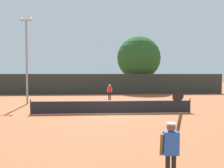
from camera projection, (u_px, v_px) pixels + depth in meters
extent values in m
plane|color=#9E5633|center=(112.00, 114.00, 17.22)|extent=(120.00, 120.00, 0.00)
cube|color=#232328|center=(112.00, 107.00, 17.20)|extent=(11.52, 0.03, 0.91)
cube|color=white|center=(112.00, 101.00, 17.18)|extent=(11.52, 0.04, 0.06)
cylinder|color=#333338|center=(31.00, 107.00, 16.83)|extent=(0.08, 0.08, 1.07)
cylinder|color=#333338|center=(190.00, 106.00, 17.56)|extent=(0.08, 0.08, 1.07)
cube|color=#2D332D|center=(105.00, 84.00, 33.47)|extent=(33.97, 0.12, 2.83)
cube|color=blue|center=(171.00, 143.00, 6.10)|extent=(0.38, 0.22, 0.60)
sphere|color=brown|center=(171.00, 127.00, 6.09)|extent=(0.23, 0.23, 0.23)
cylinder|color=white|center=(171.00, 124.00, 6.08)|extent=(0.24, 0.24, 0.04)
cylinder|color=brown|center=(162.00, 144.00, 6.09)|extent=(0.09, 0.17, 0.57)
cylinder|color=brown|center=(179.00, 123.00, 6.18)|extent=(0.09, 0.32, 0.55)
cylinder|color=black|center=(179.00, 107.00, 6.22)|extent=(0.04, 0.11, 0.28)
ellipsoid|color=black|center=(178.00, 96.00, 6.27)|extent=(0.30, 0.13, 0.36)
cube|color=red|center=(110.00, 90.00, 26.33)|extent=(0.38, 0.22, 0.61)
sphere|color=tan|center=(110.00, 86.00, 26.31)|extent=(0.23, 0.23, 0.23)
cylinder|color=white|center=(110.00, 85.00, 26.31)|extent=(0.24, 0.24, 0.04)
cylinder|color=black|center=(109.00, 96.00, 26.36)|extent=(0.12, 0.12, 0.82)
cylinder|color=black|center=(110.00, 96.00, 26.37)|extent=(0.12, 0.12, 0.82)
cylinder|color=tan|center=(107.00, 90.00, 26.32)|extent=(0.09, 0.17, 0.58)
cylinder|color=tan|center=(112.00, 90.00, 26.35)|extent=(0.09, 0.16, 0.58)
sphere|color=#CCE033|center=(131.00, 107.00, 20.24)|extent=(0.07, 0.07, 0.07)
cylinder|color=gray|center=(27.00, 63.00, 22.46)|extent=(0.18, 0.18, 7.82)
cube|color=gray|center=(26.00, 20.00, 22.29)|extent=(1.10, 0.10, 0.10)
sphere|color=#F2EDCC|center=(21.00, 19.00, 22.26)|extent=(0.28, 0.28, 0.28)
sphere|color=#F2EDCC|center=(31.00, 19.00, 22.31)|extent=(0.28, 0.28, 0.28)
cylinder|color=brown|center=(139.00, 83.00, 36.87)|extent=(0.56, 0.56, 2.80)
sphere|color=#235123|center=(139.00, 58.00, 36.70)|extent=(6.66, 6.66, 6.66)
cube|color=#B7B7BC|center=(115.00, 87.00, 41.89)|extent=(2.46, 4.42, 0.90)
cube|color=#2D333D|center=(115.00, 82.00, 41.56)|extent=(1.99, 2.41, 0.64)
cylinder|color=black|center=(110.00, 88.00, 43.25)|extent=(0.22, 0.60, 0.60)
cylinder|color=black|center=(119.00, 88.00, 43.36)|extent=(0.22, 0.60, 0.60)
cylinder|color=black|center=(111.00, 89.00, 40.46)|extent=(0.22, 0.60, 0.60)
cylinder|color=black|center=(121.00, 89.00, 40.56)|extent=(0.22, 0.60, 0.60)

